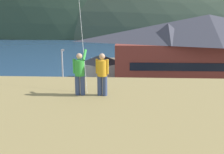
{
  "coord_description": "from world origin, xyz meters",
  "views": [
    {
      "loc": [
        1.75,
        -18.83,
        10.7
      ],
      "look_at": [
        0.35,
        9.0,
        4.05
      ],
      "focal_mm": 43.62,
      "sensor_mm": 36.0,
      "label": 1
    }
  ],
  "objects_px": {
    "wharf_dock": "(115,65)",
    "parked_car_mid_row_far": "(209,137)",
    "storage_shed_waterside": "(101,67)",
    "harbor_lodge": "(207,48)",
    "moored_boat_wharfside": "(96,66)",
    "parking_light_pole": "(63,74)",
    "person_kite_flyer": "(80,72)",
    "person_companion": "(102,73)",
    "parked_car_front_row_silver": "(149,109)"
  },
  "relations": [
    {
      "from": "harbor_lodge",
      "to": "parked_car_front_row_silver",
      "type": "height_order",
      "value": "harbor_lodge"
    },
    {
      "from": "person_kite_flyer",
      "to": "person_companion",
      "type": "height_order",
      "value": "person_kite_flyer"
    },
    {
      "from": "parking_light_pole",
      "to": "person_kite_flyer",
      "type": "bearing_deg",
      "value": -74.6
    },
    {
      "from": "person_kite_flyer",
      "to": "parked_car_mid_row_far",
      "type": "bearing_deg",
      "value": 47.75
    },
    {
      "from": "moored_boat_wharfside",
      "to": "parked_car_mid_row_far",
      "type": "distance_m",
      "value": 33.05
    },
    {
      "from": "harbor_lodge",
      "to": "parking_light_pole",
      "type": "relative_size",
      "value": 4.35
    },
    {
      "from": "moored_boat_wharfside",
      "to": "wharf_dock",
      "type": "bearing_deg",
      "value": 37.82
    },
    {
      "from": "storage_shed_waterside",
      "to": "parking_light_pole",
      "type": "xyz_separation_m",
      "value": [
        -3.11,
        -12.65,
        1.73
      ]
    },
    {
      "from": "storage_shed_waterside",
      "to": "parked_car_front_row_silver",
      "type": "height_order",
      "value": "storage_shed_waterside"
    },
    {
      "from": "parked_car_mid_row_far",
      "to": "person_kite_flyer",
      "type": "xyz_separation_m",
      "value": [
        -8.55,
        -9.42,
        7.25
      ]
    },
    {
      "from": "parked_car_front_row_silver",
      "to": "person_companion",
      "type": "xyz_separation_m",
      "value": [
        -3.41,
        -15.59,
        7.23
      ]
    },
    {
      "from": "harbor_lodge",
      "to": "storage_shed_waterside",
      "type": "height_order",
      "value": "harbor_lodge"
    },
    {
      "from": "wharf_dock",
      "to": "person_companion",
      "type": "height_order",
      "value": "person_companion"
    },
    {
      "from": "harbor_lodge",
      "to": "parked_car_mid_row_far",
      "type": "distance_m",
      "value": 21.9
    },
    {
      "from": "wharf_dock",
      "to": "person_companion",
      "type": "relative_size",
      "value": 8.17
    },
    {
      "from": "storage_shed_waterside",
      "to": "person_companion",
      "type": "distance_m",
      "value": 32.04
    },
    {
      "from": "parked_car_front_row_silver",
      "to": "person_kite_flyer",
      "type": "distance_m",
      "value": 17.71
    },
    {
      "from": "parked_car_front_row_silver",
      "to": "parking_light_pole",
      "type": "relative_size",
      "value": 0.64
    },
    {
      "from": "parked_car_front_row_silver",
      "to": "parking_light_pole",
      "type": "bearing_deg",
      "value": 162.04
    },
    {
      "from": "harbor_lodge",
      "to": "parked_car_front_row_silver",
      "type": "distance_m",
      "value": 18.02
    },
    {
      "from": "storage_shed_waterside",
      "to": "wharf_dock",
      "type": "bearing_deg",
      "value": 80.92
    },
    {
      "from": "parking_light_pole",
      "to": "parked_car_front_row_silver",
      "type": "bearing_deg",
      "value": -17.96
    },
    {
      "from": "storage_shed_waterside",
      "to": "moored_boat_wharfside",
      "type": "relative_size",
      "value": 0.74
    },
    {
      "from": "storage_shed_waterside",
      "to": "parked_car_mid_row_far",
      "type": "bearing_deg",
      "value": -64.19
    },
    {
      "from": "wharf_dock",
      "to": "person_kite_flyer",
      "type": "xyz_separation_m",
      "value": [
        0.18,
        -42.86,
        7.96
      ]
    },
    {
      "from": "harbor_lodge",
      "to": "parked_car_front_row_silver",
      "type": "relative_size",
      "value": 6.79
    },
    {
      "from": "harbor_lodge",
      "to": "parked_car_mid_row_far",
      "type": "xyz_separation_m",
      "value": [
        -5.34,
        -20.77,
        -4.44
      ]
    },
    {
      "from": "parked_car_front_row_silver",
      "to": "storage_shed_waterside",
      "type": "bearing_deg",
      "value": 112.02
    },
    {
      "from": "harbor_lodge",
      "to": "storage_shed_waterside",
      "type": "bearing_deg",
      "value": 176.02
    },
    {
      "from": "moored_boat_wharfside",
      "to": "parked_car_front_row_silver",
      "type": "distance_m",
      "value": 25.82
    },
    {
      "from": "parked_car_front_row_silver",
      "to": "parked_car_mid_row_far",
      "type": "xyz_separation_m",
      "value": [
        4.22,
        -6.16,
        0.0
      ]
    },
    {
      "from": "harbor_lodge",
      "to": "person_kite_flyer",
      "type": "height_order",
      "value": "harbor_lodge"
    },
    {
      "from": "parked_car_mid_row_far",
      "to": "parking_light_pole",
      "type": "distance_m",
      "value": 16.75
    },
    {
      "from": "parked_car_front_row_silver",
      "to": "person_kite_flyer",
      "type": "relative_size",
      "value": 2.27
    },
    {
      "from": "harbor_lodge",
      "to": "moored_boat_wharfside",
      "type": "xyz_separation_m",
      "value": [
        -17.65,
        9.9,
        -4.78
      ]
    },
    {
      "from": "parked_car_front_row_silver",
      "to": "parking_light_pole",
      "type": "xyz_separation_m",
      "value": [
        -9.47,
        3.07,
        2.86
      ]
    },
    {
      "from": "parked_car_mid_row_far",
      "to": "parked_car_front_row_silver",
      "type": "bearing_deg",
      "value": 124.44
    },
    {
      "from": "storage_shed_waterside",
      "to": "parked_car_mid_row_far",
      "type": "xyz_separation_m",
      "value": [
        10.58,
        -21.87,
        -1.13
      ]
    },
    {
      "from": "wharf_dock",
      "to": "person_kite_flyer",
      "type": "distance_m",
      "value": 43.6
    },
    {
      "from": "harbor_lodge",
      "to": "moored_boat_wharfside",
      "type": "distance_m",
      "value": 20.79
    },
    {
      "from": "moored_boat_wharfside",
      "to": "storage_shed_waterside",
      "type": "bearing_deg",
      "value": -78.87
    },
    {
      "from": "storage_shed_waterside",
      "to": "person_companion",
      "type": "bearing_deg",
      "value": -84.62
    },
    {
      "from": "wharf_dock",
      "to": "parked_car_mid_row_far",
      "type": "bearing_deg",
      "value": -75.37
    },
    {
      "from": "moored_boat_wharfside",
      "to": "parked_car_front_row_silver",
      "type": "bearing_deg",
      "value": -71.74
    },
    {
      "from": "harbor_lodge",
      "to": "parked_car_mid_row_far",
      "type": "height_order",
      "value": "harbor_lodge"
    },
    {
      "from": "parking_light_pole",
      "to": "person_companion",
      "type": "height_order",
      "value": "person_companion"
    },
    {
      "from": "moored_boat_wharfside",
      "to": "parking_light_pole",
      "type": "bearing_deg",
      "value": -93.68
    },
    {
      "from": "parking_light_pole",
      "to": "person_kite_flyer",
      "type": "distance_m",
      "value": 19.82
    },
    {
      "from": "moored_boat_wharfside",
      "to": "parking_light_pole",
      "type": "xyz_separation_m",
      "value": [
        -1.38,
        -21.44,
        3.21
      ]
    },
    {
      "from": "parked_car_mid_row_far",
      "to": "person_companion",
      "type": "height_order",
      "value": "person_companion"
    }
  ]
}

